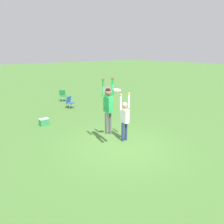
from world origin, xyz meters
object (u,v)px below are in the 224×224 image
(frisbee, at_px, (117,90))
(cooler_box, at_px, (44,122))
(camping_chair_2, at_px, (108,91))
(person_defending, at_px, (125,116))
(camping_chair_1, at_px, (63,95))
(person_jumping, at_px, (108,104))
(camping_chair_0, at_px, (70,102))

(frisbee, bearing_deg, cooler_box, 108.60)
(camping_chair_2, relative_size, cooler_box, 1.72)
(person_defending, height_order, camping_chair_1, person_defending)
(person_jumping, distance_m, cooler_box, 4.49)
(person_defending, xyz_separation_m, cooler_box, (-1.91, 4.15, -0.93))
(person_jumping, bearing_deg, cooler_box, 20.63)
(camping_chair_2, bearing_deg, frisbee, 77.50)
(frisbee, bearing_deg, camping_chair_2, 53.61)
(camping_chair_0, height_order, camping_chair_1, camping_chair_1)
(camping_chair_1, bearing_deg, person_defending, 111.49)
(person_jumping, height_order, camping_chair_0, person_jumping)
(person_jumping, relative_size, frisbee, 8.18)
(person_defending, relative_size, camping_chair_1, 2.44)
(person_defending, xyz_separation_m, frisbee, (-0.49, -0.07, 1.20))
(frisbee, height_order, camping_chair_1, frisbee)
(person_jumping, xyz_separation_m, person_defending, (0.83, -0.08, -0.63))
(person_jumping, distance_m, camping_chair_2, 10.10)
(person_jumping, xyz_separation_m, camping_chair_2, (6.24, 7.84, -1.27))
(person_defending, distance_m, camping_chair_2, 9.62)
(person_defending, relative_size, camping_chair_2, 2.65)
(frisbee, relative_size, camping_chair_0, 0.35)
(camping_chair_1, height_order, camping_chair_2, camping_chair_1)
(person_jumping, bearing_deg, camping_chair_1, -9.60)
(person_defending, distance_m, camping_chair_1, 8.78)
(person_jumping, bearing_deg, camping_chair_0, -9.46)
(camping_chair_0, distance_m, camping_chair_2, 4.72)
(person_jumping, distance_m, frisbee, 0.68)
(frisbee, distance_m, camping_chair_0, 6.97)
(frisbee, bearing_deg, person_jumping, 155.64)
(camping_chair_2, xyz_separation_m, cooler_box, (-7.32, -3.77, -0.29))
(camping_chair_1, relative_size, cooler_box, 1.87)
(cooler_box, bearing_deg, camping_chair_2, 27.28)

